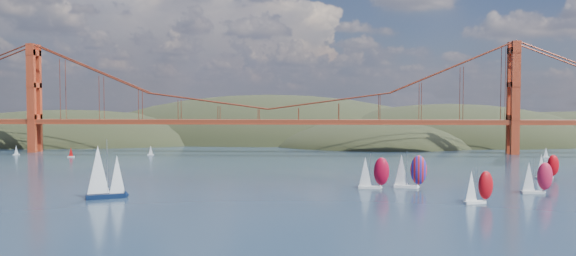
{
  "coord_description": "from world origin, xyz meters",
  "views": [
    {
      "loc": [
        24.17,
        -99.4,
        24.77
      ],
      "look_at": [
        14.39,
        90.0,
        16.5
      ],
      "focal_mm": 35.0,
      "sensor_mm": 36.0,
      "label": 1
    }
  ],
  "objects_px": {
    "racer_rwb": "(410,170)",
    "racer_1": "(478,186)",
    "racer_3": "(547,166)",
    "racer_0": "(373,172)",
    "racer_2": "(536,177)",
    "sloop_navy": "(104,172)"
  },
  "relations": [
    {
      "from": "racer_0",
      "to": "racer_3",
      "type": "xyz_separation_m",
      "value": [
        59.56,
        25.07,
        -0.67
      ]
    },
    {
      "from": "racer_1",
      "to": "racer_3",
      "type": "height_order",
      "value": "racer_1"
    },
    {
      "from": "racer_1",
      "to": "racer_3",
      "type": "xyz_separation_m",
      "value": [
        35.93,
        48.11,
        -0.07
      ]
    },
    {
      "from": "sloop_navy",
      "to": "racer_1",
      "type": "relative_size",
      "value": 1.7
    },
    {
      "from": "racer_0",
      "to": "racer_rwb",
      "type": "height_order",
      "value": "racer_rwb"
    },
    {
      "from": "racer_3",
      "to": "racer_2",
      "type": "bearing_deg",
      "value": -122.49
    },
    {
      "from": "racer_0",
      "to": "racer_2",
      "type": "distance_m",
      "value": 44.51
    },
    {
      "from": "sloop_navy",
      "to": "racer_3",
      "type": "height_order",
      "value": "sloop_navy"
    },
    {
      "from": "racer_1",
      "to": "racer_rwb",
      "type": "height_order",
      "value": "racer_rwb"
    },
    {
      "from": "racer_1",
      "to": "racer_3",
      "type": "relative_size",
      "value": 1.02
    },
    {
      "from": "sloop_navy",
      "to": "racer_2",
      "type": "relative_size",
      "value": 1.58
    },
    {
      "from": "racer_1",
      "to": "racer_3",
      "type": "bearing_deg",
      "value": 34.19
    },
    {
      "from": "racer_0",
      "to": "sloop_navy",
      "type": "bearing_deg",
      "value": -163.59
    },
    {
      "from": "racer_0",
      "to": "racer_3",
      "type": "relative_size",
      "value": 1.16
    },
    {
      "from": "racer_2",
      "to": "sloop_navy",
      "type": "bearing_deg",
      "value": -176.39
    },
    {
      "from": "sloop_navy",
      "to": "racer_0",
      "type": "bearing_deg",
      "value": -10.96
    },
    {
      "from": "racer_0",
      "to": "racer_2",
      "type": "xyz_separation_m",
      "value": [
        44.0,
        -6.75,
        -0.27
      ]
    },
    {
      "from": "racer_0",
      "to": "racer_1",
      "type": "bearing_deg",
      "value": -43.84
    },
    {
      "from": "racer_rwb",
      "to": "racer_1",
      "type": "bearing_deg",
      "value": -53.24
    },
    {
      "from": "racer_1",
      "to": "racer_3",
      "type": "distance_m",
      "value": 60.04
    },
    {
      "from": "racer_3",
      "to": "racer_rwb",
      "type": "xyz_separation_m",
      "value": [
        -48.74,
        -23.32,
        0.96
      ]
    },
    {
      "from": "racer_0",
      "to": "racer_1",
      "type": "xyz_separation_m",
      "value": [
        23.63,
        -23.04,
        -0.59
      ]
    }
  ]
}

